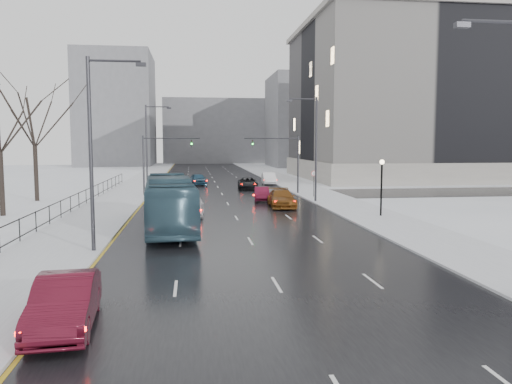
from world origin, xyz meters
name	(u,v)px	position (x,y,z in m)	size (l,w,h in m)	color
road	(217,186)	(0.00, 60.00, 0.02)	(16.00, 150.00, 0.04)	black
cross_road	(223,195)	(0.00, 48.00, 0.02)	(130.00, 10.00, 0.04)	black
sidewalk_left	(136,186)	(-10.50, 60.00, 0.08)	(5.00, 150.00, 0.16)	silver
sidewalk_right	(294,185)	(10.50, 60.00, 0.08)	(5.00, 150.00, 0.16)	silver
park_strip	(61,187)	(-20.00, 60.00, 0.06)	(14.00, 150.00, 0.12)	white
tree_park_d	(3,217)	(-17.80, 34.00, 0.00)	(8.75, 8.75, 12.50)	black
tree_park_e	(37,202)	(-18.20, 44.00, 0.00)	(9.45, 9.45, 13.50)	black
iron_fence	(53,211)	(-13.00, 30.00, 0.91)	(0.06, 70.00, 1.30)	black
streetlight_r_mid	(314,144)	(8.17, 40.00, 5.62)	(2.95, 0.25, 10.00)	#2D2D33
streetlight_l_near	(95,144)	(-8.17, 20.00, 5.62)	(2.95, 0.25, 10.00)	#2D2D33
streetlight_l_far	(149,144)	(-8.17, 52.00, 5.62)	(2.95, 0.25, 10.00)	#2D2D33
lamppost_r_mid	(382,179)	(11.00, 30.00, 2.94)	(0.36, 0.36, 4.28)	black
mast_signal_right	(289,157)	(7.33, 48.00, 4.11)	(6.10, 0.33, 6.50)	#2D2D33
mast_signal_left	(154,158)	(-7.33, 48.00, 4.11)	(6.10, 0.33, 6.50)	#2D2D33
no_uturn_sign	(314,176)	(9.20, 44.00, 2.30)	(0.60, 0.06, 2.70)	#2D2D33
civic_building	(427,109)	(35.00, 72.00, 11.21)	(41.00, 31.00, 24.80)	gray
bldg_far_right	(319,122)	(28.00, 115.00, 11.00)	(24.00, 20.00, 22.00)	slate
bldg_far_left	(117,110)	(-22.00, 125.00, 14.00)	(18.00, 22.00, 28.00)	slate
bldg_far_center	(217,132)	(4.00, 140.00, 9.00)	(30.00, 18.00, 18.00)	slate
sedan_left_near	(65,302)	(-7.20, 9.17, 0.85)	(1.71, 4.90, 1.62)	#4F0D1D
bus	(169,203)	(-4.80, 26.61, 1.80)	(2.96, 12.63, 3.52)	#325161
sedan_center_near	(191,206)	(-3.38, 32.46, 0.85)	(1.91, 4.74, 1.61)	white
sedan_right_near	(262,194)	(3.50, 42.03, 0.72)	(1.43, 4.10, 1.35)	maroon
sedan_right_cross	(248,183)	(3.50, 54.59, 0.74)	(2.34, 5.07, 1.41)	black
sedan_right_far	(282,198)	(4.54, 36.86, 0.82)	(2.19, 5.39, 1.56)	brown
sedan_center_far	(198,179)	(-2.46, 61.28, 0.84)	(1.89, 4.69, 1.60)	navy
sedan_right_distant	(269,178)	(7.20, 61.30, 0.85)	(1.72, 4.94, 1.63)	white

